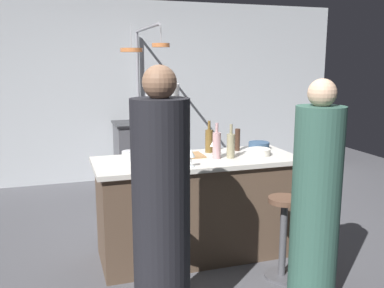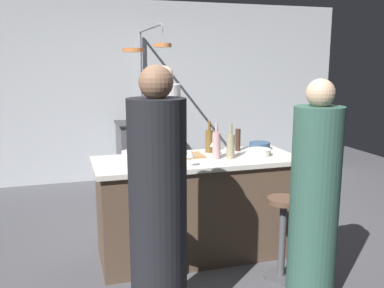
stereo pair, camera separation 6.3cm
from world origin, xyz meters
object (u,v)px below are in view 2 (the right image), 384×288
object	(u,v)px
cutting_board	(185,156)
wine_glass_by_chef	(190,154)
wine_glass_near_right_guest	(214,144)
mixing_bowl_blue	(260,146)
wine_bottle_amber	(209,140)
guest_left	(158,214)
wine_bottle_dark	(153,146)
wine_bottle_rose	(216,145)
mixing_bowl_ceramic	(259,152)
bar_stool_right	(282,234)
bar_stool_left	(151,252)
guest_right	(314,203)
pepper_mill	(238,140)
stove_range	(146,152)
wine_bottle_white	(231,145)
mixing_bowl_steel	(131,155)
chef	(165,149)

from	to	relation	value
cutting_board	wine_glass_by_chef	size ratio (longest dim) A/B	2.19
wine_glass_near_right_guest	mixing_bowl_blue	bearing A→B (deg)	12.97
wine_bottle_amber	wine_glass_by_chef	xyz separation A→B (m)	(-0.33, -0.48, -0.01)
guest_left	wine_bottle_dark	bearing A→B (deg)	79.76
wine_bottle_rose	mixing_bowl_ceramic	bearing A→B (deg)	1.28
cutting_board	wine_glass_near_right_guest	size ratio (longest dim) A/B	2.19
bar_stool_right	wine_bottle_amber	size ratio (longest dim) A/B	2.28
cutting_board	mixing_bowl_blue	size ratio (longest dim) A/B	1.59
bar_stool_left	wine_bottle_rose	size ratio (longest dim) A/B	2.17
guest_right	wine_glass_by_chef	xyz separation A→B (m)	(-0.71, 0.70, 0.25)
wine_bottle_rose	mixing_bowl_ceramic	xyz separation A→B (m)	(0.42, 0.01, -0.09)
guest_right	mixing_bowl_blue	size ratio (longest dim) A/B	8.09
bar_stool_right	mixing_bowl_ceramic	size ratio (longest dim) A/B	3.32
wine_bottle_amber	mixing_bowl_blue	world-z (taller)	wine_bottle_amber
guest_right	pepper_mill	xyz separation A→B (m)	(-0.09, 1.17, 0.25)
stove_range	guest_right	bearing A→B (deg)	-80.72
mixing_bowl_ceramic	pepper_mill	bearing A→B (deg)	114.41
wine_glass_by_chef	guest_right	bearing A→B (deg)	-44.95
bar_stool_right	mixing_bowl_blue	distance (m)	1.01
guest_left	wine_glass_near_right_guest	bearing A→B (deg)	54.74
cutting_board	pepper_mill	bearing A→B (deg)	10.76
pepper_mill	wine_bottle_white	world-z (taller)	wine_bottle_white
wine_bottle_white	mixing_bowl_steel	bearing A→B (deg)	167.16
cutting_board	mixing_bowl_ceramic	xyz separation A→B (m)	(0.66, -0.14, 0.02)
mixing_bowl_blue	mixing_bowl_ceramic	distance (m)	0.28
bar_stool_left	wine_bottle_amber	distance (m)	1.27
chef	wine_glass_near_right_guest	xyz separation A→B (m)	(0.24, -0.92, 0.22)
chef	guest_left	distance (m)	2.05
mixing_bowl_ceramic	cutting_board	bearing A→B (deg)	168.42
chef	wine_bottle_amber	bearing A→B (deg)	-73.38
guest_right	mixing_bowl_ceramic	size ratio (longest dim) A/B	7.94
wine_glass_by_chef	wine_glass_near_right_guest	bearing A→B (deg)	47.05
mixing_bowl_ceramic	mixing_bowl_blue	bearing A→B (deg)	63.68
cutting_board	wine_glass_near_right_guest	bearing A→B (deg)	-1.62
wine_bottle_rose	mixing_bowl_steel	xyz separation A→B (m)	(-0.72, 0.18, -0.08)
mixing_bowl_ceramic	wine_bottle_white	bearing A→B (deg)	-174.74
guest_right	wine_glass_near_right_guest	xyz separation A→B (m)	(-0.38, 1.06, 0.25)
guest_left	wine_glass_by_chef	bearing A→B (deg)	59.23
guest_left	wine_bottle_rose	world-z (taller)	guest_left
wine_glass_near_right_guest	mixing_bowl_steel	world-z (taller)	wine_glass_near_right_guest
wine_bottle_rose	mixing_bowl_blue	xyz separation A→B (m)	(0.54, 0.26, -0.09)
wine_bottle_amber	mixing_bowl_steel	size ratio (longest dim) A/B	1.92
bar_stool_left	mixing_bowl_ceramic	distance (m)	1.38
wine_glass_by_chef	bar_stool_left	bearing A→B (deg)	-139.08
chef	mixing_bowl_ceramic	size ratio (longest dim) A/B	8.28
chef	bar_stool_left	xyz separation A→B (m)	(-0.49, -1.62, -0.41)
wine_glass_near_right_guest	stove_range	bearing A→B (deg)	94.45
guest_left	mixing_bowl_ceramic	xyz separation A→B (m)	(1.15, 0.94, 0.13)
bar_stool_left	guest_right	xyz separation A→B (m)	(1.10, -0.36, 0.38)
wine_bottle_rose	mixing_bowl_blue	distance (m)	0.60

